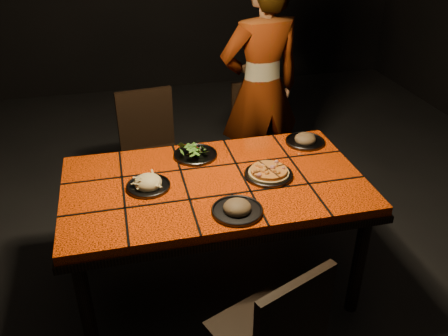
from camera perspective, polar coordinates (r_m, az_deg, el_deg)
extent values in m
cube|color=black|center=(3.02, -1.03, -14.05)|extent=(6.00, 7.00, 0.04)
cube|color=#FE4508|center=(2.55, -1.18, -1.99)|extent=(1.60, 0.90, 0.05)
cube|color=black|center=(2.58, -1.17, -2.83)|extent=(1.62, 0.92, 0.04)
cylinder|color=black|center=(2.49, -16.20, -16.21)|extent=(0.07, 0.07, 0.66)
cylinder|color=black|center=(2.74, 15.85, -11.09)|extent=(0.07, 0.07, 0.66)
cylinder|color=black|center=(3.05, -16.04, -6.26)|extent=(0.07, 0.07, 0.66)
cylinder|color=black|center=(3.26, 9.94, -2.90)|extent=(0.07, 0.07, 0.66)
cube|color=black|center=(2.21, 4.68, -19.20)|extent=(0.50, 0.50, 0.04)
cube|color=black|center=(1.96, 8.39, -17.85)|extent=(0.37, 0.18, 0.42)
cylinder|color=black|center=(2.52, 4.93, -18.62)|extent=(0.03, 0.03, 0.39)
cube|color=black|center=(3.43, -8.46, 1.06)|extent=(0.45, 0.45, 0.04)
cube|color=black|center=(3.49, -9.43, 5.88)|extent=(0.40, 0.09, 0.44)
cylinder|color=black|center=(3.39, -10.24, -4.00)|extent=(0.03, 0.03, 0.41)
cylinder|color=black|center=(3.44, -4.93, -2.99)|extent=(0.03, 0.03, 0.41)
cylinder|color=black|center=(3.66, -11.25, -1.30)|extent=(0.03, 0.03, 0.41)
cylinder|color=black|center=(3.71, -6.32, -0.40)|extent=(0.03, 0.03, 0.41)
cube|color=black|center=(3.67, 4.49, 3.01)|extent=(0.39, 0.39, 0.04)
cube|color=black|center=(3.73, 3.77, 7.33)|extent=(0.39, 0.04, 0.42)
cylinder|color=black|center=(3.61, 2.80, -1.41)|extent=(0.03, 0.03, 0.39)
cylinder|color=black|center=(3.70, 7.41, -0.76)|extent=(0.03, 0.03, 0.39)
cylinder|color=black|center=(3.86, 1.44, 0.93)|extent=(0.03, 0.03, 0.39)
cylinder|color=black|center=(3.95, 5.79, 1.49)|extent=(0.03, 0.03, 0.39)
imported|color=brown|center=(3.47, 4.45, 9.35)|extent=(0.68, 0.50, 1.71)
cylinder|color=#38383D|center=(2.59, 5.38, -0.85)|extent=(0.26, 0.26, 0.01)
torus|color=#38383D|center=(2.58, 5.39, -0.69)|extent=(0.27, 0.27, 0.01)
cylinder|color=tan|center=(2.58, 5.40, -0.60)|extent=(0.28, 0.28, 0.01)
cylinder|color=orange|center=(2.57, 5.41, -0.31)|extent=(0.25, 0.25, 0.02)
cylinder|color=#38383D|center=(2.51, -9.08, -2.21)|extent=(0.23, 0.23, 0.01)
torus|color=#38383D|center=(2.51, -9.09, -2.06)|extent=(0.23, 0.23, 0.01)
ellipsoid|color=beige|center=(2.50, -9.12, -1.73)|extent=(0.14, 0.14, 0.08)
cylinder|color=#38383D|center=(2.78, -3.46, 1.54)|extent=(0.26, 0.26, 0.01)
torus|color=#38383D|center=(2.77, -3.46, 1.69)|extent=(0.26, 0.26, 0.01)
cylinder|color=#38383D|center=(2.30, 1.60, -5.20)|extent=(0.25, 0.25, 0.01)
torus|color=#38383D|center=(2.29, 1.60, -5.04)|extent=(0.25, 0.25, 0.01)
ellipsoid|color=brown|center=(2.28, 1.60, -4.66)|extent=(0.15, 0.15, 0.08)
cylinder|color=#38383D|center=(2.97, 9.71, 3.11)|extent=(0.24, 0.24, 0.01)
torus|color=#38383D|center=(2.96, 9.73, 3.25)|extent=(0.24, 0.24, 0.01)
ellipsoid|color=brown|center=(2.96, 9.76, 3.56)|extent=(0.14, 0.14, 0.08)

